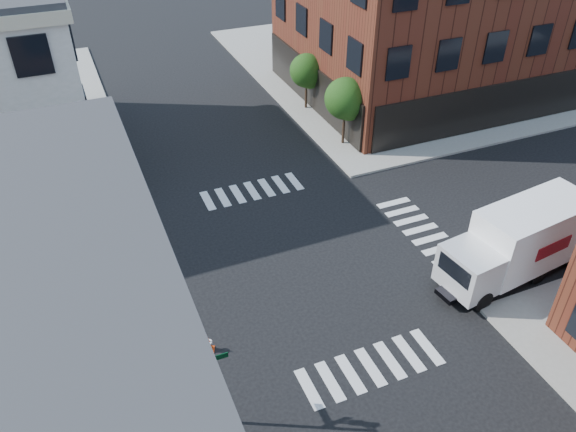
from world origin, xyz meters
The scene contains 8 objects.
ground centered at (0.00, 0.00, 0.00)m, with size 120.00×120.00×0.00m, color black.
sidewalk_ne centered at (21.00, 21.00, 0.07)m, with size 30.00×30.00×0.15m, color gray.
building_ne centered at (20.50, 16.00, 6.00)m, with size 25.00×16.00×12.00m, color #4C1D13.
tree_near centered at (7.56, 9.98, 3.16)m, with size 2.69×2.69×4.49m.
tree_far centered at (7.56, 15.98, 2.87)m, with size 2.43×2.43×4.07m.
signal_pole centered at (-6.72, -6.68, 2.86)m, with size 1.29×1.24×4.60m.
box_truck centered at (9.09, -4.60, 1.89)m, with size 8.22×3.38×3.63m.
traffic_cone centered at (-5.70, -3.66, 0.36)m, with size 0.52×0.52×0.74m.
Camera 1 is at (-8.72, -19.26, 18.03)m, focal length 35.00 mm.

